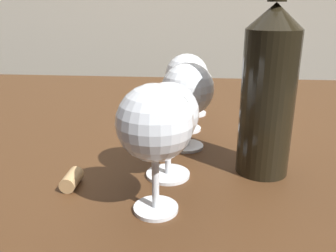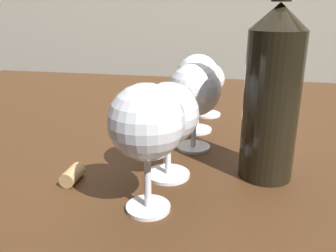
{
  "view_description": "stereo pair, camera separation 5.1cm",
  "coord_description": "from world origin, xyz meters",
  "px_view_note": "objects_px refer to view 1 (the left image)",
  "views": [
    {
      "loc": [
        0.09,
        -0.74,
        0.97
      ],
      "look_at": [
        0.04,
        -0.26,
        0.8
      ],
      "focal_mm": 37.63,
      "sensor_mm": 36.0,
      "label": 1
    },
    {
      "loc": [
        0.14,
        -0.73,
        0.97
      ],
      "look_at": [
        0.04,
        -0.26,
        0.8
      ],
      "focal_mm": 37.63,
      "sensor_mm": 36.0,
      "label": 2
    }
  ],
  "objects_px": {
    "wine_glass_empty": "(155,125)",
    "wine_bottle": "(269,89)",
    "cork": "(72,180)",
    "wine_glass_merlot": "(188,91)",
    "wine_glass_pinot": "(187,78)",
    "wine_glass_chardonnay": "(168,115)",
    "wine_glass_white": "(194,80)"
  },
  "relations": [
    {
      "from": "wine_glass_empty",
      "to": "wine_bottle",
      "type": "xyz_separation_m",
      "value": [
        0.15,
        0.13,
        0.02
      ]
    },
    {
      "from": "cork",
      "to": "wine_glass_merlot",
      "type": "bearing_deg",
      "value": 45.66
    },
    {
      "from": "cork",
      "to": "wine_glass_empty",
      "type": "bearing_deg",
      "value": -21.35
    },
    {
      "from": "wine_glass_empty",
      "to": "wine_glass_merlot",
      "type": "distance_m",
      "value": 0.21
    },
    {
      "from": "wine_glass_pinot",
      "to": "wine_bottle",
      "type": "relative_size",
      "value": 0.47
    },
    {
      "from": "wine_glass_chardonnay",
      "to": "wine_glass_pinot",
      "type": "xyz_separation_m",
      "value": [
        0.02,
        0.21,
        0.01
      ]
    },
    {
      "from": "wine_glass_merlot",
      "to": "wine_glass_white",
      "type": "height_order",
      "value": "wine_glass_merlot"
    },
    {
      "from": "wine_glass_chardonnay",
      "to": "wine_bottle",
      "type": "distance_m",
      "value": 0.15
    },
    {
      "from": "wine_glass_merlot",
      "to": "wine_bottle",
      "type": "height_order",
      "value": "wine_bottle"
    },
    {
      "from": "wine_glass_chardonnay",
      "to": "cork",
      "type": "xyz_separation_m",
      "value": [
        -0.13,
        -0.05,
        -0.08
      ]
    },
    {
      "from": "wine_glass_chardonnay",
      "to": "wine_glass_pinot",
      "type": "distance_m",
      "value": 0.21
    },
    {
      "from": "wine_glass_empty",
      "to": "wine_glass_chardonnay",
      "type": "bearing_deg",
      "value": 85.85
    },
    {
      "from": "wine_glass_pinot",
      "to": "wine_bottle",
      "type": "bearing_deg",
      "value": -54.99
    },
    {
      "from": "wine_glass_empty",
      "to": "wine_glass_white",
      "type": "bearing_deg",
      "value": 84.91
    },
    {
      "from": "wine_glass_chardonnay",
      "to": "wine_glass_white",
      "type": "height_order",
      "value": "wine_glass_chardonnay"
    },
    {
      "from": "wine_glass_merlot",
      "to": "wine_glass_chardonnay",
      "type": "bearing_deg",
      "value": -101.61
    },
    {
      "from": "wine_glass_merlot",
      "to": "wine_glass_pinot",
      "type": "xyz_separation_m",
      "value": [
        -0.01,
        0.09,
        0.0
      ]
    },
    {
      "from": "wine_glass_chardonnay",
      "to": "cork",
      "type": "bearing_deg",
      "value": -161.18
    },
    {
      "from": "wine_glass_merlot",
      "to": "cork",
      "type": "bearing_deg",
      "value": -134.34
    },
    {
      "from": "wine_glass_white",
      "to": "wine_bottle",
      "type": "relative_size",
      "value": 0.37
    },
    {
      "from": "cork",
      "to": "wine_glass_white",
      "type": "bearing_deg",
      "value": 65.89
    },
    {
      "from": "wine_glass_empty",
      "to": "wine_glass_merlot",
      "type": "height_order",
      "value": "wine_glass_empty"
    },
    {
      "from": "wine_glass_empty",
      "to": "wine_bottle",
      "type": "relative_size",
      "value": 0.49
    },
    {
      "from": "wine_glass_empty",
      "to": "wine_glass_pinot",
      "type": "xyz_separation_m",
      "value": [
        0.02,
        0.3,
        -0.0
      ]
    },
    {
      "from": "wine_glass_empty",
      "to": "wine_glass_white",
      "type": "height_order",
      "value": "wine_glass_empty"
    },
    {
      "from": "wine_glass_empty",
      "to": "wine_glass_chardonnay",
      "type": "relative_size",
      "value": 1.13
    },
    {
      "from": "wine_glass_chardonnay",
      "to": "cork",
      "type": "relative_size",
      "value": 3.42
    },
    {
      "from": "wine_glass_empty",
      "to": "cork",
      "type": "bearing_deg",
      "value": 158.65
    },
    {
      "from": "wine_glass_chardonnay",
      "to": "wine_bottle",
      "type": "bearing_deg",
      "value": 12.15
    },
    {
      "from": "wine_glass_pinot",
      "to": "cork",
      "type": "xyz_separation_m",
      "value": [
        -0.15,
        -0.25,
        -0.1
      ]
    },
    {
      "from": "wine_glass_merlot",
      "to": "cork",
      "type": "xyz_separation_m",
      "value": [
        -0.16,
        -0.16,
        -0.09
      ]
    },
    {
      "from": "wine_glass_empty",
      "to": "wine_glass_merlot",
      "type": "bearing_deg",
      "value": 81.73
    }
  ]
}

